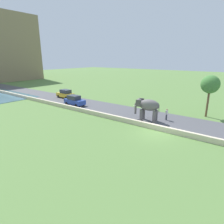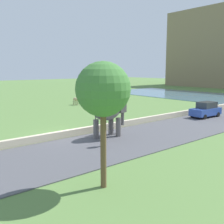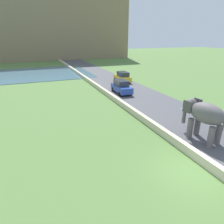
% 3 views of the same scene
% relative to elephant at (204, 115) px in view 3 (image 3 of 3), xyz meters
% --- Properties ---
extents(ground_plane, '(220.00, 220.00, 0.00)m').
position_rel_elephant_xyz_m(ground_plane, '(-3.39, -2.78, -2.04)').
color(ground_plane, '#567A3D').
extents(road_surface, '(7.00, 120.00, 0.06)m').
position_rel_elephant_xyz_m(road_surface, '(1.61, 17.22, -2.01)').
color(road_surface, '#4C4C51').
rests_on(road_surface, ground).
extents(barrier_wall, '(0.40, 110.00, 0.61)m').
position_rel_elephant_xyz_m(barrier_wall, '(-2.19, 15.22, -1.73)').
color(barrier_wall, beige).
rests_on(barrier_wall, ground).
extents(hill_distant, '(64.00, 28.00, 23.28)m').
position_rel_elephant_xyz_m(hill_distant, '(-9.39, 71.34, 9.61)').
color(hill_distant, '#897556').
rests_on(hill_distant, ground).
extents(elephant, '(1.77, 3.56, 2.99)m').
position_rel_elephant_xyz_m(elephant, '(0.00, 0.00, 0.00)').
color(elephant, '#605B5B').
rests_on(elephant, ground).
extents(car_blue, '(1.92, 4.06, 1.80)m').
position_rel_elephant_xyz_m(car_blue, '(0.03, 14.25, -1.14)').
color(car_blue, '#2D4CA8').
rests_on(car_blue, ground).
extents(car_yellow, '(1.90, 4.06, 1.80)m').
position_rel_elephant_xyz_m(car_yellow, '(3.18, 20.56, -1.14)').
color(car_yellow, gold).
rests_on(car_yellow, ground).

